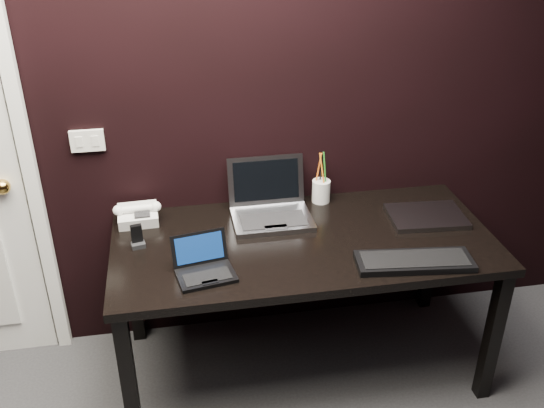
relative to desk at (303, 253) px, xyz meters
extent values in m
plane|color=black|center=(-0.30, 0.40, 0.64)|extent=(4.00, 0.00, 4.00)
cube|color=white|center=(-1.18, 0.37, 0.36)|extent=(0.06, 0.05, 2.11)
sphere|color=gold|center=(-1.30, 0.33, 0.29)|extent=(0.07, 0.07, 0.07)
cube|color=silver|center=(-0.92, 0.39, 0.46)|extent=(0.15, 0.02, 0.10)
cube|color=silver|center=(-0.95, 0.38, 0.46)|extent=(0.03, 0.01, 0.05)
cube|color=silver|center=(-0.88, 0.38, 0.46)|extent=(0.03, 0.01, 0.05)
cube|color=black|center=(0.00, 0.00, 0.06)|extent=(1.70, 0.80, 0.04)
cube|color=black|center=(-0.80, -0.35, -0.31)|extent=(0.06, 0.06, 0.70)
cube|color=black|center=(0.80, -0.35, -0.31)|extent=(0.06, 0.06, 0.70)
cube|color=black|center=(-0.80, 0.35, -0.31)|extent=(0.06, 0.06, 0.70)
cube|color=black|center=(0.80, 0.35, -0.31)|extent=(0.06, 0.06, 0.70)
cube|color=black|center=(-0.45, -0.22, 0.09)|extent=(0.25, 0.20, 0.02)
cube|color=black|center=(-0.45, -0.24, 0.10)|extent=(0.20, 0.12, 0.00)
cube|color=black|center=(-0.44, -0.28, 0.10)|extent=(0.07, 0.04, 0.00)
cube|color=black|center=(-0.47, -0.13, 0.16)|extent=(0.23, 0.09, 0.13)
cube|color=#091E4A|center=(-0.47, -0.13, 0.16)|extent=(0.20, 0.07, 0.11)
cube|color=#939498|center=(-0.11, 0.17, 0.09)|extent=(0.37, 0.27, 0.03)
cube|color=black|center=(-0.11, 0.14, 0.10)|extent=(0.30, 0.15, 0.00)
cube|color=gray|center=(-0.11, 0.07, 0.10)|extent=(0.10, 0.04, 0.00)
cube|color=gray|center=(-0.11, 0.34, 0.22)|extent=(0.37, 0.07, 0.23)
cube|color=black|center=(-0.11, 0.33, 0.22)|extent=(0.32, 0.05, 0.19)
cube|color=black|center=(0.41, -0.28, 0.09)|extent=(0.50, 0.22, 0.03)
cube|color=black|center=(0.41, -0.28, 0.11)|extent=(0.45, 0.18, 0.00)
cube|color=gray|center=(0.61, 0.07, 0.09)|extent=(0.37, 0.28, 0.02)
cube|color=silver|center=(-0.73, 0.28, 0.11)|extent=(0.19, 0.17, 0.08)
cylinder|color=white|center=(-0.73, 0.27, 0.15)|extent=(0.17, 0.04, 0.04)
sphere|color=white|center=(-0.81, 0.27, 0.15)|extent=(0.05, 0.05, 0.05)
sphere|color=white|center=(-0.64, 0.28, 0.15)|extent=(0.05, 0.05, 0.05)
cube|color=black|center=(-0.71, 0.24, 0.14)|extent=(0.07, 0.05, 0.01)
cube|color=black|center=(-0.73, 0.07, 0.13)|extent=(0.05, 0.03, 0.10)
cube|color=black|center=(-0.73, 0.06, 0.09)|extent=(0.07, 0.05, 0.02)
cylinder|color=silver|center=(0.16, 0.33, 0.13)|extent=(0.11, 0.11, 0.11)
cylinder|color=orange|center=(0.15, 0.34, 0.26)|extent=(0.03, 0.03, 0.17)
cylinder|color=#268524|center=(0.17, 0.33, 0.26)|extent=(0.02, 0.02, 0.17)
cylinder|color=black|center=(0.16, 0.35, 0.26)|extent=(0.02, 0.02, 0.17)
cylinder|color=orange|center=(0.16, 0.32, 0.26)|extent=(0.03, 0.03, 0.17)
camera|label=1|loc=(-0.55, -2.25, 1.50)|focal=40.00mm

